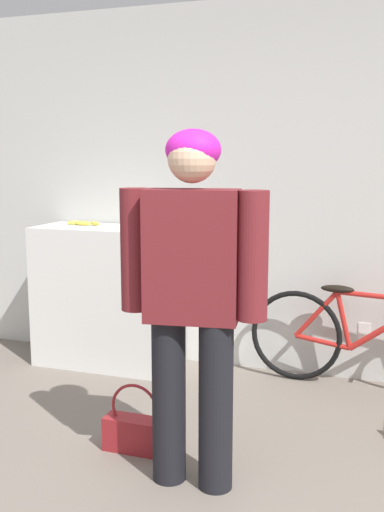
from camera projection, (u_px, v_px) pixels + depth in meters
The scene contains 6 objects.
wall_back at pixel (289, 191), 4.16m from camera, with size 8.00×0.07×2.60m.
side_shelf at pixel (108, 296), 4.42m from camera, with size 1.04×0.47×1.03m.
person at pixel (192, 287), 2.70m from camera, with size 0.69×0.26×1.66m.
bicycle at pixel (368, 339), 3.95m from camera, with size 1.60×0.46×0.70m.
banana at pixel (84, 223), 4.44m from camera, with size 0.29×0.08×0.04m.
handbag at pixel (135, 431), 3.15m from camera, with size 0.33×0.12×0.37m.
Camera 1 is at (0.70, -1.58, 1.54)m, focal length 42.00 mm.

